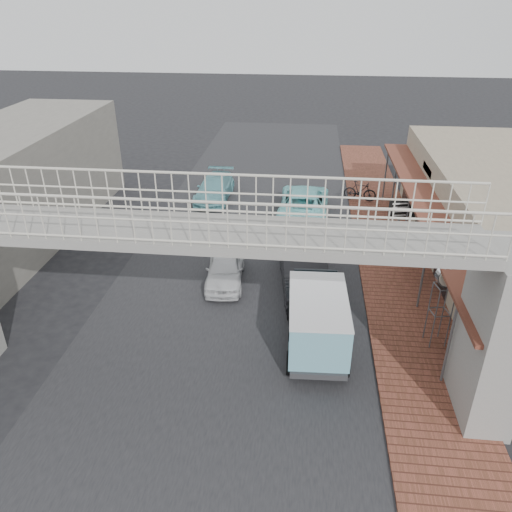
% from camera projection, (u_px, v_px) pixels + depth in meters
% --- Properties ---
extents(ground, '(120.00, 120.00, 0.00)m').
position_uv_depth(ground, '(229.00, 313.00, 18.31)').
color(ground, black).
rests_on(ground, ground).
extents(road_strip, '(10.00, 60.00, 0.01)m').
position_uv_depth(road_strip, '(229.00, 313.00, 18.31)').
color(road_strip, black).
rests_on(road_strip, ground).
extents(sidewalk, '(3.00, 40.00, 0.10)m').
position_uv_depth(sidewalk, '(398.00, 280.00, 20.31)').
color(sidewalk, brown).
rests_on(sidewalk, ground).
extents(footbridge, '(16.40, 2.40, 6.34)m').
position_uv_depth(footbridge, '(203.00, 299.00, 13.31)').
color(footbridge, gray).
rests_on(footbridge, ground).
extents(building_far_left, '(5.00, 14.00, 5.00)m').
position_uv_depth(building_far_left, '(16.00, 182.00, 23.44)').
color(building_far_left, gray).
rests_on(building_far_left, ground).
extents(white_hatchback, '(1.70, 3.67, 1.22)m').
position_uv_depth(white_hatchback, '(225.00, 268.00, 20.03)').
color(white_hatchback, silver).
rests_on(white_hatchback, ground).
extents(dark_sedan, '(2.26, 5.01, 1.59)m').
position_uv_depth(dark_sedan, '(304.00, 268.00, 19.63)').
color(dark_sedan, black).
rests_on(dark_sedan, ground).
extents(angkot_curb, '(2.63, 5.44, 1.49)m').
position_uv_depth(angkot_curb, '(304.00, 202.00, 25.95)').
color(angkot_curb, '#7DD8DA').
rests_on(angkot_curb, ground).
extents(angkot_far, '(1.85, 4.40, 1.27)m').
position_uv_depth(angkot_far, '(215.00, 188.00, 28.13)').
color(angkot_far, '#65A7AF').
rests_on(angkot_far, ground).
extents(angkot_van, '(2.04, 4.19, 2.02)m').
position_uv_depth(angkot_van, '(317.00, 314.00, 15.98)').
color(angkot_van, black).
rests_on(angkot_van, ground).
extents(motorcycle_near, '(1.69, 0.77, 0.86)m').
position_uv_depth(motorcycle_near, '(395.00, 238.00, 22.63)').
color(motorcycle_near, black).
rests_on(motorcycle_near, sidewalk).
extents(motorcycle_far, '(1.87, 0.94, 1.08)m').
position_uv_depth(motorcycle_far, '(360.00, 191.00, 27.69)').
color(motorcycle_far, black).
rests_on(motorcycle_far, sidewalk).
extents(street_clock, '(0.74, 0.66, 2.91)m').
position_uv_depth(street_clock, '(446.00, 280.00, 15.49)').
color(street_clock, '#59595B').
rests_on(street_clock, sidewalk).
extents(arrow_sign, '(1.63, 1.07, 2.71)m').
position_uv_depth(arrow_sign, '(416.00, 208.00, 21.20)').
color(arrow_sign, '#59595B').
rests_on(arrow_sign, sidewalk).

